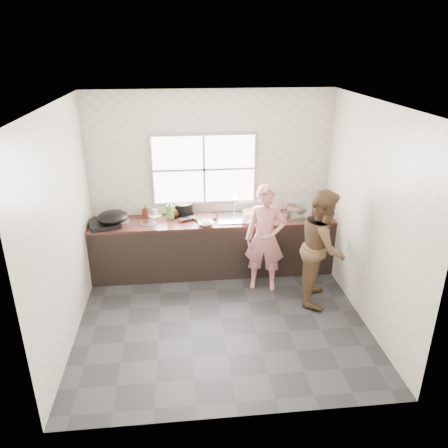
{
  "coord_description": "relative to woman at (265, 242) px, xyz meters",
  "views": [
    {
      "loc": [
        -0.46,
        -4.69,
        3.31
      ],
      "look_at": [
        0.1,
        0.65,
        1.05
      ],
      "focal_mm": 35.0,
      "sensor_mm": 36.0,
      "label": 1
    }
  ],
  "objects": [
    {
      "name": "wall_front",
      "position": [
        -0.69,
        -2.34,
        0.63
      ],
      "size": [
        3.6,
        0.01,
        2.7
      ],
      "primitive_type": "cube",
      "color": "silver",
      "rests_on": "ground"
    },
    {
      "name": "faucet",
      "position": [
        -0.34,
        0.75,
        0.29
      ],
      "size": [
        0.02,
        0.02,
        0.3
      ],
      "primitive_type": "cylinder",
      "color": "silver",
      "rests_on": "countertop"
    },
    {
      "name": "wall_back",
      "position": [
        -0.69,
        0.87,
        0.63
      ],
      "size": [
        3.6,
        0.01,
        2.7
      ],
      "primitive_type": "cube",
      "color": "beige",
      "rests_on": "ground"
    },
    {
      "name": "woman",
      "position": [
        0.0,
        0.0,
        0.0
      ],
      "size": [
        0.59,
        0.46,
        1.44
      ],
      "primitive_type": "imported",
      "rotation": [
        0.0,
        0.0,
        -0.23
      ],
      "color": "#DB8483",
      "rests_on": "floor"
    },
    {
      "name": "bottle_green",
      "position": [
        -1.31,
        0.63,
        0.29
      ],
      "size": [
        0.12,
        0.12,
        0.3
      ],
      "primitive_type": "imported",
      "rotation": [
        0.0,
        0.0,
        0.02
      ],
      "color": "#4B9430",
      "rests_on": "countertop"
    },
    {
      "name": "cutting_board",
      "position": [
        -0.81,
        0.61,
        0.16
      ],
      "size": [
        0.36,
        0.36,
        0.04
      ],
      "primitive_type": "cylinder",
      "rotation": [
        0.0,
        0.0,
        0.03
      ],
      "color": "black",
      "rests_on": "countertop"
    },
    {
      "name": "pot_lid_left",
      "position": [
        -2.03,
        0.63,
        0.15
      ],
      "size": [
        0.26,
        0.26,
        0.01
      ],
      "primitive_type": "cylinder",
      "rotation": [
        0.0,
        0.0,
        0.02
      ],
      "color": "silver",
      "rests_on": "countertop"
    },
    {
      "name": "wok",
      "position": [
        -2.12,
        0.44,
        0.29
      ],
      "size": [
        0.54,
        0.54,
        0.17
      ],
      "primitive_type": "ellipsoid",
      "rotation": [
        0.0,
        0.0,
        0.28
      ],
      "color": "black",
      "rests_on": "burner"
    },
    {
      "name": "glass_jar",
      "position": [
        -1.55,
        0.78,
        0.2
      ],
      "size": [
        0.08,
        0.08,
        0.11
      ],
      "primitive_type": "cylinder",
      "rotation": [
        0.0,
        0.0,
        0.0
      ],
      "color": "white",
      "rests_on": "countertop"
    },
    {
      "name": "sink",
      "position": [
        -0.34,
        0.55,
        0.15
      ],
      "size": [
        0.55,
        0.45,
        0.02
      ],
      "primitive_type": "cube",
      "color": "silver",
      "rests_on": "countertop"
    },
    {
      "name": "countertop",
      "position": [
        -0.69,
        0.55,
        0.12
      ],
      "size": [
        3.6,
        0.64,
        0.04
      ],
      "primitive_type": "cube",
      "color": "#391C17",
      "rests_on": "cabinet"
    },
    {
      "name": "bowl_mince",
      "position": [
        -0.8,
        0.34,
        0.17
      ],
      "size": [
        0.27,
        0.27,
        0.06
      ],
      "primitive_type": "imported",
      "rotation": [
        0.0,
        0.0,
        0.22
      ],
      "color": "white",
      "rests_on": "countertop"
    },
    {
      "name": "bottle_brown_short",
      "position": [
        -1.24,
        0.72,
        0.22
      ],
      "size": [
        0.14,
        0.14,
        0.16
      ],
      "primitive_type": "imported",
      "rotation": [
        0.0,
        0.0,
        -0.1
      ],
      "color": "#3E1C0F",
      "rests_on": "countertop"
    },
    {
      "name": "wall_left",
      "position": [
        -2.49,
        -0.74,
        0.63
      ],
      "size": [
        0.01,
        3.2,
        2.7
      ],
      "primitive_type": "cube",
      "color": "beige",
      "rests_on": "ground"
    },
    {
      "name": "cabinet",
      "position": [
        -0.69,
        0.55,
        -0.31
      ],
      "size": [
        3.6,
        0.62,
        0.82
      ],
      "primitive_type": "cube",
      "color": "black",
      "rests_on": "floor"
    },
    {
      "name": "window_frame",
      "position": [
        -0.79,
        0.85,
        0.83
      ],
      "size": [
        1.6,
        0.05,
        1.1
      ],
      "primitive_type": "cube",
      "color": "#9EA0A5",
      "rests_on": "wall_back"
    },
    {
      "name": "black_pot",
      "position": [
        -1.11,
        0.78,
        0.24
      ],
      "size": [
        0.32,
        0.32,
        0.19
      ],
      "primitive_type": "cylinder",
      "rotation": [
        0.0,
        0.0,
        0.21
      ],
      "color": "black",
      "rests_on": "countertop"
    },
    {
      "name": "floor",
      "position": [
        -0.69,
        -0.74,
        -0.72
      ],
      "size": [
        3.6,
        3.2,
        0.01
      ],
      "primitive_type": "cube",
      "color": "#29292C",
      "rests_on": "ground"
    },
    {
      "name": "bottle_brown_tall",
      "position": [
        -1.68,
        0.75,
        0.23
      ],
      "size": [
        0.09,
        0.09,
        0.18
      ],
      "primitive_type": "imported",
      "rotation": [
        0.0,
        0.0,
        -0.18
      ],
      "color": "#471A11",
      "rests_on": "countertop"
    },
    {
      "name": "dish_rack",
      "position": [
        0.56,
        0.48,
        0.29
      ],
      "size": [
        0.4,
        0.3,
        0.29
      ],
      "primitive_type": "cube",
      "rotation": [
        0.0,
        0.0,
        0.08
      ],
      "color": "silver",
      "rests_on": "countertop"
    },
    {
      "name": "person_side",
      "position": [
        0.7,
        -0.38,
        0.07
      ],
      "size": [
        0.82,
        0.93,
        1.58
      ],
      "primitive_type": "imported",
      "rotation": [
        0.0,
        0.0,
        1.22
      ],
      "color": "brown",
      "rests_on": "floor"
    },
    {
      "name": "bowl_held",
      "position": [
        -0.21,
        0.34,
        0.17
      ],
      "size": [
        0.21,
        0.21,
        0.06
      ],
      "primitive_type": "imported",
      "rotation": [
        0.0,
        0.0,
        -0.12
      ],
      "color": "silver",
      "rests_on": "countertop"
    },
    {
      "name": "plate_food",
      "position": [
        -1.55,
        0.78,
        0.15
      ],
      "size": [
        0.28,
        0.28,
        0.02
      ],
      "primitive_type": "cylinder",
      "rotation": [
        0.0,
        0.0,
        0.4
      ],
      "color": "white",
      "rests_on": "countertop"
    },
    {
      "name": "ceiling",
      "position": [
        -0.69,
        -0.74,
        1.99
      ],
      "size": [
        3.6,
        3.2,
        0.01
      ],
      "primitive_type": "cube",
      "color": "silver",
      "rests_on": "wall_back"
    },
    {
      "name": "wall_right",
      "position": [
        1.12,
        -0.74,
        0.63
      ],
      "size": [
        0.01,
        3.2,
        2.7
      ],
      "primitive_type": "cube",
      "color": "beige",
      "rests_on": "ground"
    },
    {
      "name": "cleaver",
      "position": [
        -1.08,
        0.54,
        0.19
      ],
      "size": [
        0.23,
        0.19,
        0.01
      ],
      "primitive_type": "cube",
      "rotation": [
        0.0,
        0.0,
        0.48
      ],
      "color": "silver",
      "rests_on": "cutting_board"
    },
    {
      "name": "bowl_crabs",
      "position": [
        -0.1,
        0.63,
        0.17
      ],
      "size": [
        0.23,
        0.23,
        0.06
      ],
      "primitive_type": "imported",
      "rotation": [
        0.0,
        0.0,
        0.11
      ],
      "color": "silver",
      "rests_on": "countertop"
    },
    {
      "name": "window_glazing",
      "position": [
        -0.79,
        0.83,
        0.83
      ],
      "size": [
        1.5,
        0.01,
        1.0
      ],
      "primitive_type": "cube",
      "color": "white",
      "rests_on": "window_frame"
    },
    {
      "name": "pot_lid_right",
      "position": [
        -1.63,
        0.5,
        0.15
      ],
      "size": [
        0.31,
        0.31,
        0.01
      ],
      "primitive_type": "cylinder",
      "rotation": [
        0.0,
        0.0,
        0.43
      ],
      "color": "silver",
      "rests_on": "countertop"
    },
    {
      "name": "burner",
      "position": [
        -2.26,
        0.48,
        0.17
      ],
      "size": [
        0.53,
        0.53,
        0.06
      ],
      "primitive_type": "cube",
      "rotation": [
        0.0,
        0.0,
        0.33
      ],
      "color": "black",
      "rests_on": "countertop"
    }
  ]
}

